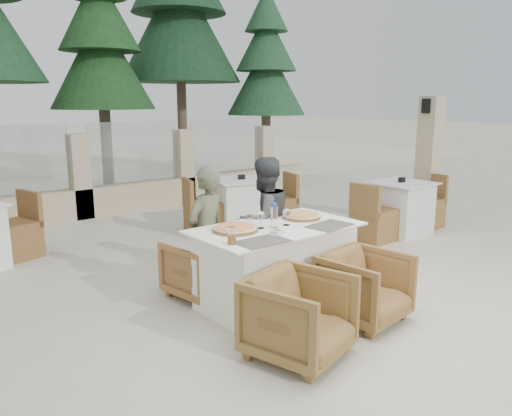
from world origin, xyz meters
TOP-DOWN VIEW (x-y plane):
  - ground at (0.00, 0.00)m, footprint 80.00×80.00m
  - perimeter_wall_far at (0.00, 4.80)m, footprint 10.00×0.34m
  - lantern_pillar at (4.20, 1.00)m, footprint 0.34×0.34m
  - pine_centre at (1.50, 7.20)m, footprint 2.20×2.20m
  - pine_mid_right at (3.80, 7.80)m, footprint 2.99×2.99m
  - pine_far_right at (5.50, 6.50)m, footprint 1.98×1.98m
  - dining_table at (0.11, 0.04)m, footprint 1.60×0.90m
  - placemat_near_left at (-0.32, -0.27)m, footprint 0.46×0.31m
  - placemat_near_right at (0.53, -0.26)m, footprint 0.48×0.35m
  - pizza_left at (-0.29, 0.15)m, footprint 0.46×0.46m
  - pizza_right at (0.54, 0.13)m, footprint 0.45×0.45m
  - water_bottle at (0.08, 0.03)m, footprint 0.09×0.09m
  - wine_glass_centre at (-0.04, 0.08)m, footprint 0.10×0.10m
  - wine_glass_near at (0.22, 0.01)m, footprint 0.08×0.08m
  - beer_glass_left at (-0.56, -0.16)m, footprint 0.09×0.09m
  - beer_glass_right at (0.32, 0.32)m, footprint 0.07×0.07m
  - olive_dish at (-0.06, -0.17)m, footprint 0.13×0.13m
  - armchair_far_left at (-0.33, 0.66)m, footprint 0.71×0.73m
  - armchair_far_right at (0.39, 0.76)m, footprint 0.80×0.82m
  - armchair_near_left at (-0.43, -0.84)m, footprint 0.86×0.87m
  - armchair_near_right at (0.47, -0.75)m, footprint 0.73×0.75m
  - diner_left at (-0.33, 0.56)m, footprint 0.55×0.44m
  - diner_right at (0.36, 0.51)m, footprint 0.67×0.52m
  - bg_table_b at (1.62, 2.52)m, footprint 1.81×1.28m
  - bg_table_c at (3.26, 0.83)m, footprint 1.64×0.82m

SIDE VIEW (x-z plane):
  - ground at x=0.00m, z-range 0.00..0.00m
  - armchair_far_left at x=-0.33m, z-range 0.00..0.58m
  - armchair_near_right at x=0.47m, z-range 0.00..0.62m
  - armchair_far_right at x=0.39m, z-range 0.00..0.64m
  - armchair_near_left at x=-0.43m, z-range 0.00..0.65m
  - dining_table at x=0.11m, z-range 0.00..0.77m
  - bg_table_b at x=1.62m, z-range 0.00..0.77m
  - bg_table_c at x=3.26m, z-range 0.00..0.77m
  - diner_left at x=-0.33m, z-range 0.00..1.32m
  - diner_right at x=0.36m, z-range 0.00..1.37m
  - placemat_near_left at x=-0.32m, z-range 0.77..0.77m
  - placemat_near_right at x=0.53m, z-range 0.77..0.77m
  - olive_dish at x=-0.06m, z-range 0.77..0.81m
  - pizza_right at x=0.54m, z-range 0.77..0.82m
  - pizza_left at x=-0.29m, z-range 0.77..0.82m
  - perimeter_wall_far at x=0.00m, z-range 0.00..1.60m
  - beer_glass_right at x=0.32m, z-range 0.77..0.91m
  - beer_glass_left at x=-0.56m, z-range 0.77..0.92m
  - wine_glass_centre at x=-0.04m, z-range 0.77..0.95m
  - wine_glass_near at x=0.22m, z-range 0.77..0.95m
  - water_bottle at x=0.08m, z-range 0.77..1.01m
  - lantern_pillar at x=4.20m, z-range 0.00..2.00m
  - pine_far_right at x=5.50m, z-range 0.00..4.50m
  - pine_centre at x=1.50m, z-range 0.00..5.00m
  - pine_mid_right at x=3.80m, z-range 0.00..6.80m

